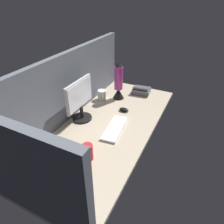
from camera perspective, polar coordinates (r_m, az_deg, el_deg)
name	(u,v)px	position (r cm, az deg, el deg)	size (l,w,h in cm)	color
ground_plane	(106,126)	(181.56, -1.77, -4.11)	(180.00, 80.00, 3.00)	tan
cubicle_wall_back	(68,87)	(183.80, -12.40, 6.99)	(180.00, 5.00, 59.69)	#565B66
cubicle_wall_side	(21,171)	(111.42, -24.37, -14.96)	(5.00, 80.00, 59.69)	#565B66
monitor	(80,99)	(180.65, -9.05, 3.58)	(36.06, 18.00, 38.07)	black
keyboard	(115,128)	(175.22, 0.83, -4.62)	(37.00, 13.00, 2.00)	silver
mouse	(124,110)	(199.45, 3.38, 0.67)	(5.60, 9.60, 3.40)	black
mug_black_travel	(61,189)	(128.80, -14.13, -20.25)	(8.95, 8.95, 12.42)	black
mug_red_plastic	(88,152)	(146.40, -6.86, -11.13)	(7.59, 7.59, 12.56)	red
mug_ceramic_white	(102,95)	(218.87, -2.85, 4.87)	(12.55, 8.92, 10.60)	white
lava_lamp	(119,84)	(216.17, 1.86, 7.93)	(12.28, 12.28, 40.19)	black
desk_phone	(141,91)	(234.58, 8.27, 5.97)	(18.98, 20.75, 8.80)	#4C4C51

